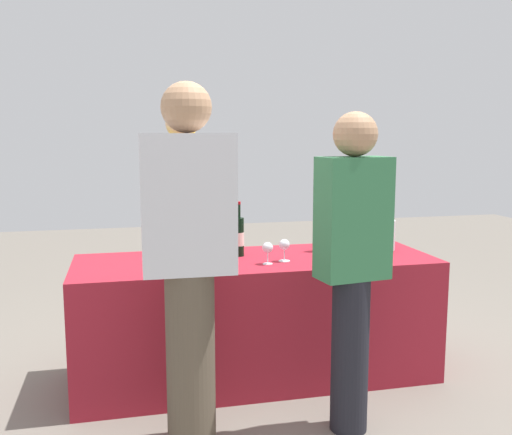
{
  "coord_description": "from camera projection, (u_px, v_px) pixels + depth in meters",
  "views": [
    {
      "loc": [
        -0.77,
        -3.28,
        1.49
      ],
      "look_at": [
        0.0,
        0.0,
        0.99
      ],
      "focal_mm": 40.01,
      "sensor_mm": 36.0,
      "label": 1
    }
  ],
  "objects": [
    {
      "name": "guest_0",
      "position": [
        189.0,
        255.0,
        2.65
      ],
      "size": [
        0.43,
        0.24,
        1.72
      ],
      "rotation": [
        0.0,
        0.0,
        -0.02
      ],
      "color": "brown",
      "rests_on": "ground_plane"
    },
    {
      "name": "wine_glass_1",
      "position": [
        213.0,
        249.0,
        3.19
      ],
      "size": [
        0.07,
        0.07,
        0.14
      ],
      "color": "silver",
      "rests_on": "tasting_table"
    },
    {
      "name": "ice_bucket",
      "position": [
        377.0,
        235.0,
        3.71
      ],
      "size": [
        0.23,
        0.23,
        0.19
      ],
      "primitive_type": "cylinder",
      "color": "silver",
      "rests_on": "tasting_table"
    },
    {
      "name": "tasting_table",
      "position": [
        256.0,
        318.0,
        3.5
      ],
      "size": [
        2.16,
        0.74,
        0.74
      ],
      "primitive_type": "cube",
      "color": "maroon",
      "rests_on": "ground_plane"
    },
    {
      "name": "server_pouring",
      "position": [
        184.0,
        217.0,
        3.99
      ],
      "size": [
        0.4,
        0.23,
        1.68
      ],
      "rotation": [
        0.0,
        0.0,
        3.2
      ],
      "color": "#3F3351",
      "rests_on": "ground_plane"
    },
    {
      "name": "guest_1",
      "position": [
        352.0,
        259.0,
        2.78
      ],
      "size": [
        0.36,
        0.24,
        1.6
      ],
      "rotation": [
        0.0,
        0.0,
        0.15
      ],
      "color": "black",
      "rests_on": "ground_plane"
    },
    {
      "name": "wine_glass_4",
      "position": [
        345.0,
        240.0,
        3.49
      ],
      "size": [
        0.07,
        0.07,
        0.14
      ],
      "color": "silver",
      "rests_on": "tasting_table"
    },
    {
      "name": "wine_bottle_2",
      "position": [
        323.0,
        235.0,
        3.64
      ],
      "size": [
        0.07,
        0.07,
        0.29
      ],
      "color": "black",
      "rests_on": "tasting_table"
    },
    {
      "name": "wine_glass_3",
      "position": [
        284.0,
        246.0,
        3.35
      ],
      "size": [
        0.07,
        0.07,
        0.13
      ],
      "color": "silver",
      "rests_on": "tasting_table"
    },
    {
      "name": "wine_bottle_0",
      "position": [
        186.0,
        237.0,
        3.51
      ],
      "size": [
        0.07,
        0.07,
        0.32
      ],
      "color": "black",
      "rests_on": "tasting_table"
    },
    {
      "name": "ground_plane",
      "position": [
        256.0,
        375.0,
        3.55
      ],
      "size": [
        12.0,
        12.0,
        0.0
      ],
      "primitive_type": "plane",
      "color": "slate"
    },
    {
      "name": "wine_glass_5",
      "position": [
        374.0,
        239.0,
        3.52
      ],
      "size": [
        0.07,
        0.07,
        0.14
      ],
      "color": "silver",
      "rests_on": "tasting_table"
    },
    {
      "name": "wine_bottle_1",
      "position": [
        239.0,
        236.0,
        3.5
      ],
      "size": [
        0.07,
        0.07,
        0.34
      ],
      "color": "black",
      "rests_on": "tasting_table"
    },
    {
      "name": "wine_glass_0",
      "position": [
        169.0,
        252.0,
        3.12
      ],
      "size": [
        0.07,
        0.07,
        0.15
      ],
      "color": "silver",
      "rests_on": "tasting_table"
    },
    {
      "name": "wine_bottle_3",
      "position": [
        337.0,
        233.0,
        3.65
      ],
      "size": [
        0.07,
        0.07,
        0.33
      ],
      "color": "black",
      "rests_on": "tasting_table"
    },
    {
      "name": "wine_glass_2",
      "position": [
        268.0,
        249.0,
        3.28
      ],
      "size": [
        0.06,
        0.06,
        0.13
      ],
      "color": "silver",
      "rests_on": "tasting_table"
    }
  ]
}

